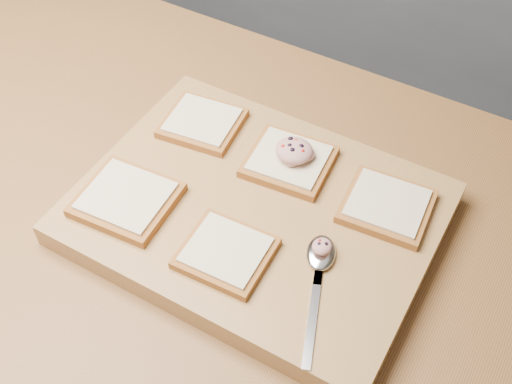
# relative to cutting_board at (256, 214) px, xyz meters

# --- Properties ---
(island_counter) EXTENTS (2.00, 0.80, 0.90)m
(island_counter) POSITION_rel_cutting_board_xyz_m (-0.14, 0.00, -0.47)
(island_counter) COLOR slate
(island_counter) RESTS_ON ground
(cutting_board) EXTENTS (0.50, 0.38, 0.04)m
(cutting_board) POSITION_rel_cutting_board_xyz_m (0.00, 0.00, 0.00)
(cutting_board) COLOR #AC7B49
(cutting_board) RESTS_ON island_counter
(bread_far_left) EXTENTS (0.13, 0.12, 0.02)m
(bread_far_left) POSITION_rel_cutting_board_xyz_m (-0.15, 0.10, 0.03)
(bread_far_left) COLOR #A05C29
(bread_far_left) RESTS_ON cutting_board
(bread_far_center) EXTENTS (0.13, 0.12, 0.02)m
(bread_far_center) POSITION_rel_cutting_board_xyz_m (0.00, 0.09, 0.03)
(bread_far_center) COLOR #A05C29
(bread_far_center) RESTS_ON cutting_board
(bread_far_right) EXTENTS (0.13, 0.12, 0.02)m
(bread_far_right) POSITION_rel_cutting_board_xyz_m (0.16, 0.08, 0.03)
(bread_far_right) COLOR #A05C29
(bread_far_right) RESTS_ON cutting_board
(bread_near_left) EXTENTS (0.14, 0.13, 0.02)m
(bread_near_left) POSITION_rel_cutting_board_xyz_m (-0.16, -0.09, 0.03)
(bread_near_left) COLOR #A05C29
(bread_near_left) RESTS_ON cutting_board
(bread_near_center) EXTENTS (0.12, 0.11, 0.02)m
(bread_near_center) POSITION_rel_cutting_board_xyz_m (0.01, -0.10, 0.03)
(bread_near_center) COLOR #A05C29
(bread_near_center) RESTS_ON cutting_board
(tuna_salad_dollop) EXTENTS (0.06, 0.05, 0.03)m
(tuna_salad_dollop) POSITION_rel_cutting_board_xyz_m (0.01, 0.10, 0.05)
(tuna_salad_dollop) COLOR tan
(tuna_salad_dollop) RESTS_ON bread_far_center
(spoon) EXTENTS (0.09, 0.19, 0.01)m
(spoon) POSITION_rel_cutting_board_xyz_m (0.12, -0.05, 0.03)
(spoon) COLOR silver
(spoon) RESTS_ON cutting_board
(spoon_salad) EXTENTS (0.03, 0.03, 0.02)m
(spoon_salad) POSITION_rel_cutting_board_xyz_m (0.12, -0.03, 0.04)
(spoon_salad) COLOR tan
(spoon_salad) RESTS_ON spoon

